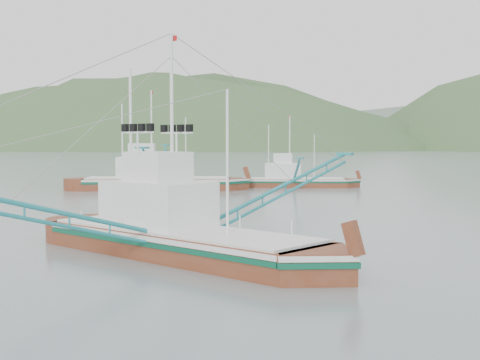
% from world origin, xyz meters
% --- Properties ---
extents(ground, '(1200.00, 1200.00, 0.00)m').
position_xyz_m(ground, '(0.00, 0.00, 0.00)').
color(ground, slate).
rests_on(ground, ground).
extents(main_boat, '(15.95, 26.92, 11.42)m').
position_xyz_m(main_boat, '(-0.31, -2.17, 2.33)').
color(main_boat, '#632A14').
rests_on(main_boat, ground).
extents(bg_boat_far, '(12.81, 21.84, 9.09)m').
position_xyz_m(bg_boat_far, '(-7.02, 45.09, 1.75)').
color(bg_boat_far, '#632A14').
rests_on(bg_boat_far, ground).
extents(bg_boat_left, '(16.66, 28.20, 11.88)m').
position_xyz_m(bg_boat_left, '(-20.31, 35.93, 2.36)').
color(bg_boat_left, '#632A14').
rests_on(bg_boat_left, ground).
extents(headland_left, '(448.00, 308.00, 210.00)m').
position_xyz_m(headland_left, '(-180.00, 360.00, 0.00)').
color(headland_left, '#38582D').
rests_on(headland_left, ground).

